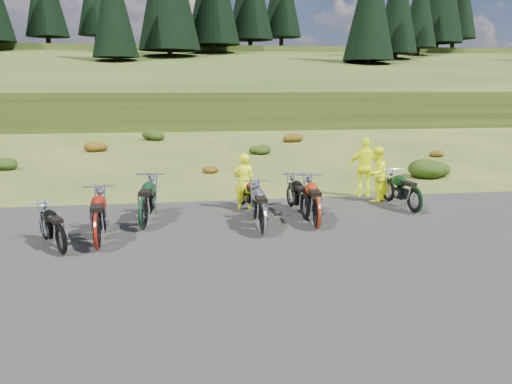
{
  "coord_description": "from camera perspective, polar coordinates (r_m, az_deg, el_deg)",
  "views": [
    {
      "loc": [
        -1.3,
        -11.29,
        3.64
      ],
      "look_at": [
        0.37,
        0.55,
        1.03
      ],
      "focal_mm": 35.0,
      "sensor_mm": 36.0,
      "label": 1
    }
  ],
  "objects": [
    {
      "name": "motorcycle_4",
      "position": [
        13.98,
        0.34,
        -2.78
      ],
      "size": [
        1.11,
        1.97,
        0.98
      ],
      "primitive_type": null,
      "rotation": [
        0.0,
        0.0,
        1.85
      ],
      "color": "#48110C",
      "rests_on": "ground"
    },
    {
      "name": "motorcycle_7",
      "position": [
        14.94,
        17.58,
        -2.38
      ],
      "size": [
        1.01,
        2.21,
        1.11
      ],
      "primitive_type": null,
      "rotation": [
        0.0,
        0.0,
        1.71
      ],
      "color": "black",
      "rests_on": "ground"
    },
    {
      "name": "motorcycle_0",
      "position": [
        11.63,
        -21.22,
        -6.8
      ],
      "size": [
        1.49,
        1.98,
        1.0
      ],
      "primitive_type": null,
      "rotation": [
        0.0,
        0.0,
        2.08
      ],
      "color": "black",
      "rests_on": "ground"
    },
    {
      "name": "motorcycle_6",
      "position": [
        12.82,
        6.94,
        -4.27
      ],
      "size": [
        0.97,
        2.35,
        1.2
      ],
      "primitive_type": null,
      "rotation": [
        0.0,
        0.0,
        1.48
      ],
      "color": "#9C270B",
      "rests_on": "ground"
    },
    {
      "name": "shrub_6",
      "position": [
        31.97,
        4.13,
        6.43
      ],
      "size": [
        1.3,
        1.3,
        0.77
      ],
      "primitive_type": "ellipsoid",
      "color": "#622F0C",
      "rests_on": "ground"
    },
    {
      "name": "person_middle",
      "position": [
        14.44,
        -1.38,
        1.07
      ],
      "size": [
        0.64,
        0.46,
        1.65
      ],
      "primitive_type": "imported",
      "rotation": [
        0.0,
        0.0,
        3.04
      ],
      "color": "#E4F00C",
      "rests_on": "ground"
    },
    {
      "name": "conifer_26",
      "position": [
        65.02,
        12.97,
        20.62
      ],
      "size": [
        6.16,
        6.16,
        16.0
      ],
      "color": "black",
      "rests_on": "ground"
    },
    {
      "name": "shrub_3",
      "position": [
        33.4,
        -11.5,
        6.6
      ],
      "size": [
        1.56,
        1.56,
        0.92
      ],
      "primitive_type": "ellipsoid",
      "color": "black",
      "rests_on": "ground"
    },
    {
      "name": "person_right_a",
      "position": [
        15.92,
        13.57,
        1.89
      ],
      "size": [
        1.05,
        1.04,
        1.71
      ],
      "primitive_type": "imported",
      "rotation": [
        0.0,
        0.0,
        3.89
      ],
      "color": "#E4F00C",
      "rests_on": "ground"
    },
    {
      "name": "ground",
      "position": [
        11.93,
        -1.41,
        -5.45
      ],
      "size": [
        300.0,
        300.0,
        0.0
      ],
      "primitive_type": "plane",
      "color": "#374717",
      "rests_on": "ground"
    },
    {
      "name": "motorcycle_3",
      "position": [
        12.17,
        0.83,
        -5.09
      ],
      "size": [
        0.75,
        2.21,
        1.16
      ],
      "primitive_type": null,
      "rotation": [
        0.0,
        0.0,
        1.56
      ],
      "color": "#9A9B9F",
      "rests_on": "ground"
    },
    {
      "name": "conifer_21",
      "position": [
        62.42,
        -16.03,
        20.07
      ],
      "size": [
        5.28,
        5.28,
        14.0
      ],
      "color": "black",
      "rests_on": "ground"
    },
    {
      "name": "shrub_1",
      "position": [
        24.13,
        -26.84,
        3.04
      ],
      "size": [
        1.03,
        1.03,
        0.61
      ],
      "primitive_type": "ellipsoid",
      "color": "black",
      "rests_on": "ground"
    },
    {
      "name": "person_right_b",
      "position": [
        16.58,
        12.37,
        2.71
      ],
      "size": [
        1.18,
        0.63,
        1.92
      ],
      "primitive_type": "imported",
      "rotation": [
        0.0,
        0.0,
        2.99
      ],
      "color": "#E4F00C",
      "rests_on": "ground"
    },
    {
      "name": "shrub_7",
      "position": [
        20.99,
        19.32,
        2.9
      ],
      "size": [
        1.56,
        1.56,
        0.92
      ],
      "primitive_type": "ellipsoid",
      "color": "black",
      "rests_on": "ground"
    },
    {
      "name": "gravel_pad",
      "position": [
        10.06,
        -0.07,
        -8.89
      ],
      "size": [
        20.0,
        12.0,
        0.04
      ],
      "primitive_type": "cube",
      "color": "black",
      "rests_on": "ground"
    },
    {
      "name": "shrub_8",
      "position": [
        27.0,
        19.68,
        4.33
      ],
      "size": [
        0.77,
        0.77,
        0.45
      ],
      "primitive_type": "ellipsoid",
      "color": "#622F0C",
      "rests_on": "ground"
    },
    {
      "name": "hill_plateau",
      "position": [
        121.35,
        -7.54,
        10.48
      ],
      "size": [
        300.0,
        90.0,
        9.17
      ],
      "primitive_type": "cube",
      "color": "#283A13",
      "rests_on": "ground"
    },
    {
      "name": "shrub_5",
      "position": [
        26.28,
        0.35,
        5.02
      ],
      "size": [
        1.03,
        1.03,
        0.61
      ],
      "primitive_type": "ellipsoid",
      "color": "black",
      "rests_on": "ground"
    },
    {
      "name": "conifer_28",
      "position": [
        80.78,
        18.28,
        19.63
      ],
      "size": [
        5.28,
        5.28,
        14.0
      ],
      "color": "black",
      "rests_on": "ground"
    },
    {
      "name": "motorcycle_2",
      "position": [
        12.99,
        -12.69,
        -4.27
      ],
      "size": [
        1.02,
        2.41,
        1.23
      ],
      "primitive_type": null,
      "rotation": [
        0.0,
        0.0,
        1.47
      ],
      "color": "black",
      "rests_on": "ground"
    },
    {
      "name": "shrub_4",
      "position": [
        20.79,
        -5.45,
        2.81
      ],
      "size": [
        0.77,
        0.77,
        0.45
      ],
      "primitive_type": "ellipsoid",
      "color": "#622F0C",
      "rests_on": "ground"
    },
    {
      "name": "hill_slope",
      "position": [
        61.41,
        -6.88,
        8.82
      ],
      "size": [
        300.0,
        45.97,
        9.37
      ],
      "primitive_type": null,
      "rotation": [
        0.14,
        0.0,
        0.0
      ],
      "color": "#283A13",
      "rests_on": "ground"
    },
    {
      "name": "shrub_2",
      "position": [
        28.51,
        -17.95,
        5.15
      ],
      "size": [
        1.3,
        1.3,
        0.77
      ],
      "primitive_type": "ellipsoid",
      "color": "#622F0C",
      "rests_on": "ground"
    },
    {
      "name": "motorcycle_5",
      "position": [
        13.63,
        5.6,
        -3.24
      ],
      "size": [
        0.85,
        2.13,
        1.09
      ],
      "primitive_type": null,
      "rotation": [
        0.0,
        0.0,
        1.64
      ],
      "color": "black",
      "rests_on": "ground"
    },
    {
      "name": "motorcycle_1",
      "position": [
        11.69,
        -17.59,
        -6.42
      ],
      "size": [
        0.98,
        2.39,
        1.22
      ],
      "primitive_type": null,
      "rotation": [
        0.0,
        0.0,
        1.66
      ],
      "color": "maroon",
      "rests_on": "ground"
    },
    {
      "name": "conifer_27",
      "position": [
        72.83,
        15.92,
        20.09
      ],
      "size": [
        5.72,
        5.72,
        15.0
      ],
      "color": "black",
      "rests_on": "ground"
    }
  ]
}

